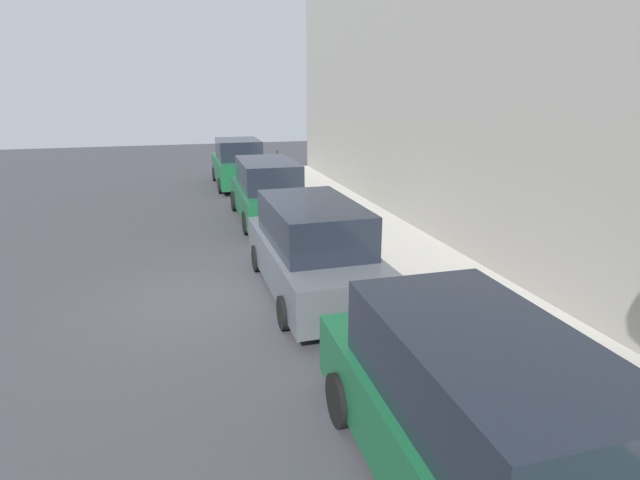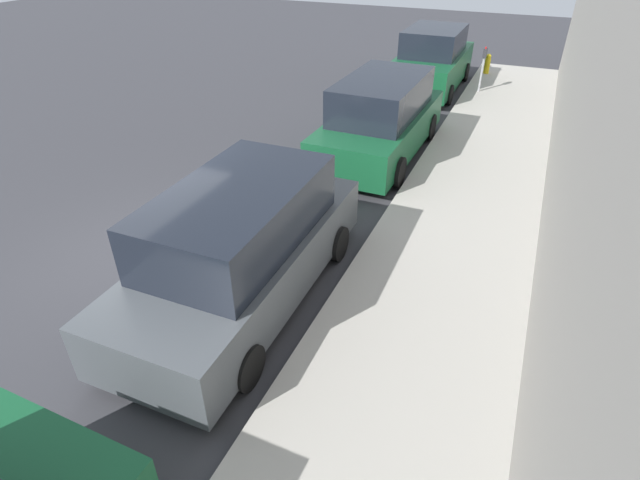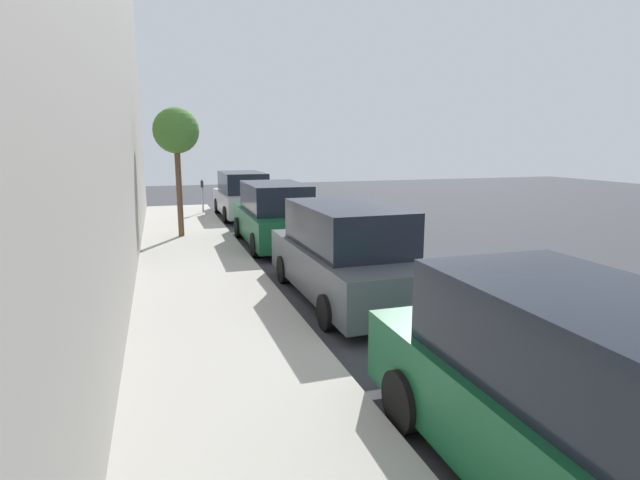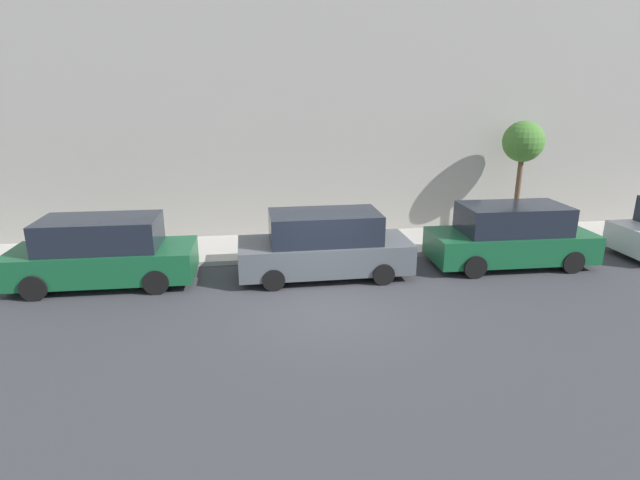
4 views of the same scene
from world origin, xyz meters
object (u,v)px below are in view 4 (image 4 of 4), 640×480
(parked_minivan_second, at_px, (511,236))
(street_tree, at_px, (523,143))
(parked_minivan_fourth, at_px, (103,253))
(parked_minivan_third, at_px, (324,245))

(parked_minivan_second, xyz_separation_m, street_tree, (2.74, -1.61, 2.50))
(parked_minivan_second, height_order, parked_minivan_fourth, same)
(parked_minivan_second, relative_size, parked_minivan_fourth, 1.00)
(parked_minivan_third, bearing_deg, parked_minivan_second, -88.77)
(parked_minivan_third, xyz_separation_m, street_tree, (2.86, -7.38, 2.49))
(parked_minivan_fourth, relative_size, street_tree, 1.22)
(parked_minivan_second, height_order, street_tree, street_tree)
(parked_minivan_second, relative_size, parked_minivan_third, 1.00)
(parked_minivan_second, bearing_deg, parked_minivan_third, 91.23)
(parked_minivan_third, bearing_deg, parked_minivan_fourth, 88.30)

